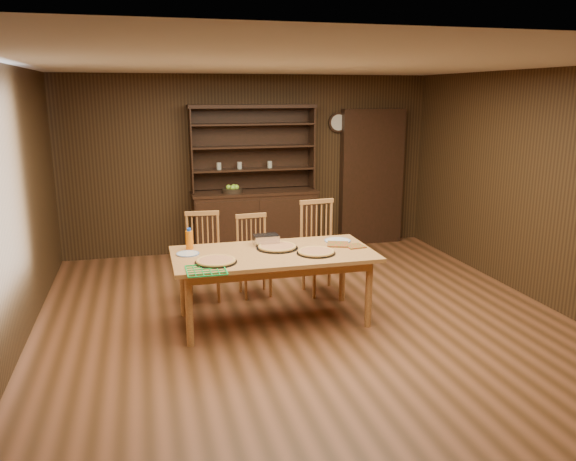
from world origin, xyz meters
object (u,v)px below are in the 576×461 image
object	(u,v)px
chair_left	(203,253)
chair_right	(320,243)
china_hutch	(255,214)
chair_center	(253,252)
juice_bottle	(189,239)
dining_table	(273,259)

from	to	relation	value
chair_left	chair_right	xyz separation A→B (m)	(1.37, -0.12, 0.05)
china_hutch	chair_left	bearing A→B (deg)	-119.07
china_hutch	chair_right	bearing A→B (deg)	-76.65
chair_center	juice_bottle	size ratio (longest dim) A/B	4.29
china_hutch	chair_center	world-z (taller)	china_hutch
dining_table	chair_left	distance (m)	1.11
juice_bottle	chair_left	bearing A→B (deg)	70.73
chair_left	juice_bottle	distance (m)	0.68
chair_right	juice_bottle	distance (m)	1.65
dining_table	chair_right	distance (m)	1.10
chair_center	chair_right	distance (m)	0.80
juice_bottle	dining_table	bearing A→B (deg)	-22.88
china_hutch	chair_left	distance (m)	1.94
china_hutch	juice_bottle	world-z (taller)	china_hutch
china_hutch	dining_table	size ratio (longest dim) A/B	1.06
china_hutch	chair_center	xyz separation A→B (m)	(-0.36, -1.71, -0.09)
chair_center	juice_bottle	distance (m)	1.02
chair_left	juice_bottle	xyz separation A→B (m)	(-0.20, -0.56, 0.32)
china_hutch	chair_right	size ratio (longest dim) A/B	1.97
china_hutch	chair_center	distance (m)	1.75
chair_right	juice_bottle	size ratio (longest dim) A/B	4.96
china_hutch	chair_right	world-z (taller)	china_hutch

